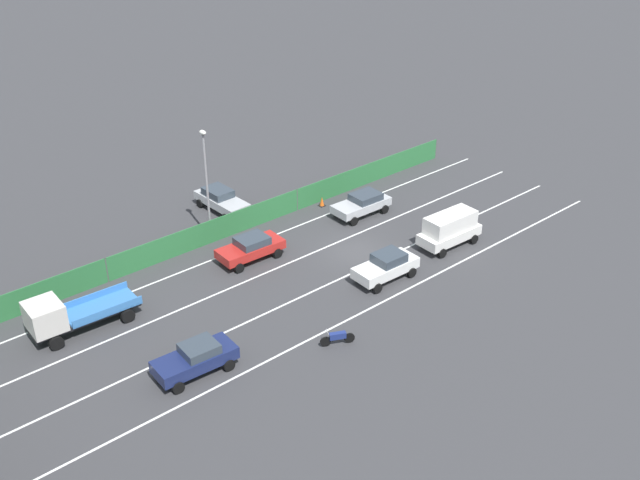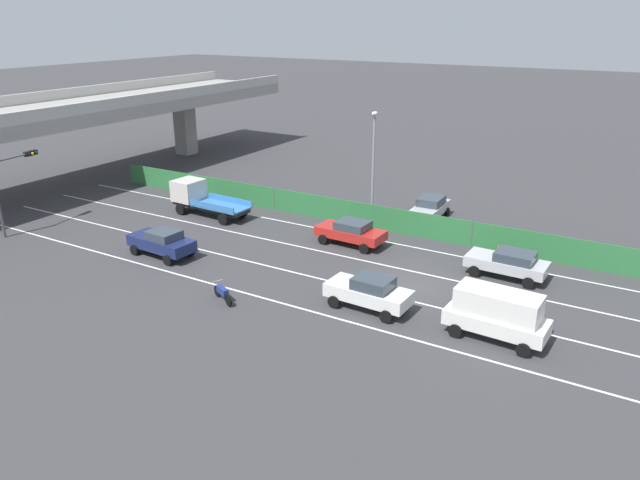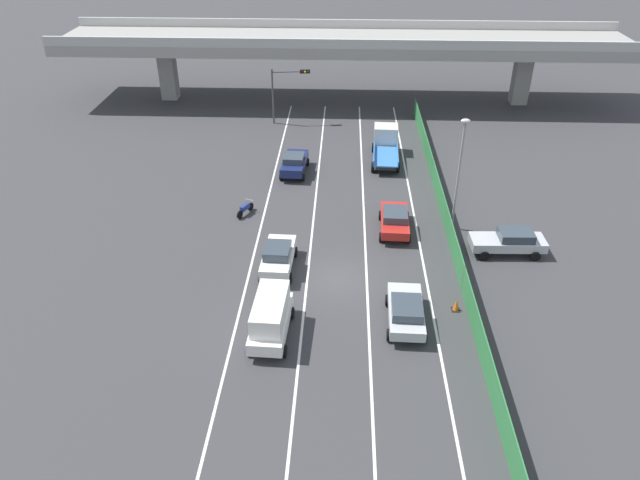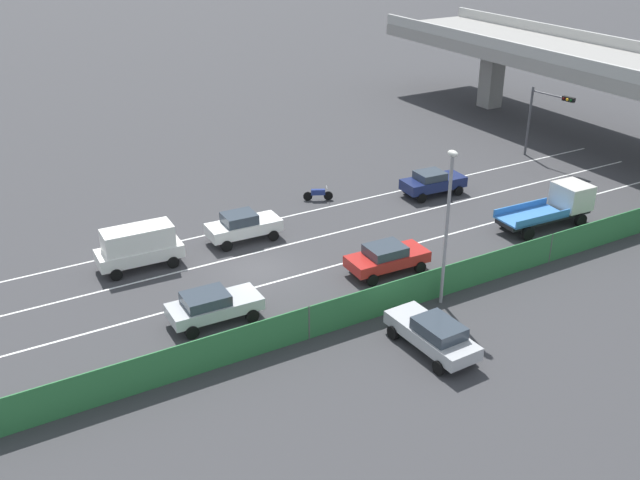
{
  "view_description": "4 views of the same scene",
  "coord_description": "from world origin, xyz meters",
  "px_view_note": "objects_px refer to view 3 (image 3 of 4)",
  "views": [
    {
      "loc": [
        -31.15,
        29.95,
        24.89
      ],
      "look_at": [
        0.23,
        2.95,
        1.88
      ],
      "focal_mm": 42.29,
      "sensor_mm": 36.0,
      "label": 1
    },
    {
      "loc": [
        -27.86,
        -10.65,
        13.7
      ],
      "look_at": [
        -1.88,
        4.73,
        2.34
      ],
      "focal_mm": 33.58,
      "sensor_mm": 36.0,
      "label": 2
    },
    {
      "loc": [
        0.21,
        -29.33,
        20.71
      ],
      "look_at": [
        -1.11,
        2.05,
        1.42
      ],
      "focal_mm": 33.4,
      "sensor_mm": 36.0,
      "label": 3
    },
    {
      "loc": [
        31.62,
        -14.5,
        18.31
      ],
      "look_at": [
        0.45,
        3.64,
        1.03
      ],
      "focal_mm": 40.88,
      "sensor_mm": 36.0,
      "label": 4
    }
  ],
  "objects_px": {
    "street_lamp": "(460,165)",
    "traffic_cone": "(456,305)",
    "parked_wagon_silver": "(509,241)",
    "car_sedan_navy": "(294,163)",
    "car_sedan_silver": "(406,311)",
    "car_van_white": "(271,316)",
    "motorcycle": "(245,209)",
    "car_sedan_red": "(395,219)",
    "traffic_light": "(286,85)",
    "car_hatchback_white": "(278,256)",
    "flatbed_truck_blue": "(386,143)"
  },
  "relations": [
    {
      "from": "street_lamp",
      "to": "traffic_cone",
      "type": "bearing_deg",
      "value": -96.77
    },
    {
      "from": "parked_wagon_silver",
      "to": "traffic_cone",
      "type": "distance_m",
      "value": 7.41
    },
    {
      "from": "car_sedan_navy",
      "to": "car_sedan_silver",
      "type": "height_order",
      "value": "car_sedan_navy"
    },
    {
      "from": "car_van_white",
      "to": "traffic_cone",
      "type": "bearing_deg",
      "value": 14.26
    },
    {
      "from": "car_sedan_navy",
      "to": "parked_wagon_silver",
      "type": "bearing_deg",
      "value": -38.08
    },
    {
      "from": "car_sedan_navy",
      "to": "motorcycle",
      "type": "height_order",
      "value": "car_sedan_navy"
    },
    {
      "from": "car_sedan_navy",
      "to": "car_van_white",
      "type": "relative_size",
      "value": 0.96
    },
    {
      "from": "car_sedan_red",
      "to": "car_sedan_silver",
      "type": "xyz_separation_m",
      "value": [
        -0.04,
        -9.88,
        -0.0
      ]
    },
    {
      "from": "car_sedan_navy",
      "to": "motorcycle",
      "type": "bearing_deg",
      "value": -112.77
    },
    {
      "from": "traffic_light",
      "to": "street_lamp",
      "type": "bearing_deg",
      "value": -56.67
    },
    {
      "from": "car_hatchback_white",
      "to": "car_sedan_silver",
      "type": "distance_m",
      "value": 8.88
    },
    {
      "from": "car_hatchback_white",
      "to": "traffic_light",
      "type": "xyz_separation_m",
      "value": [
        -1.73,
        25.36,
        2.84
      ]
    },
    {
      "from": "car_van_white",
      "to": "traffic_light",
      "type": "distance_m",
      "value": 31.71
    },
    {
      "from": "traffic_light",
      "to": "car_sedan_silver",
      "type": "bearing_deg",
      "value": -73.28
    },
    {
      "from": "car_sedan_silver",
      "to": "traffic_cone",
      "type": "distance_m",
      "value": 3.25
    },
    {
      "from": "traffic_light",
      "to": "street_lamp",
      "type": "distance_m",
      "value": 23.88
    },
    {
      "from": "car_sedan_red",
      "to": "parked_wagon_silver",
      "type": "bearing_deg",
      "value": -19.4
    },
    {
      "from": "traffic_light",
      "to": "car_sedan_red",
      "type": "bearing_deg",
      "value": -65.89
    },
    {
      "from": "flatbed_truck_blue",
      "to": "traffic_cone",
      "type": "height_order",
      "value": "flatbed_truck_blue"
    },
    {
      "from": "car_van_white",
      "to": "motorcycle",
      "type": "bearing_deg",
      "value": 104.38
    },
    {
      "from": "car_van_white",
      "to": "car_sedan_red",
      "type": "bearing_deg",
      "value": 57.28
    },
    {
      "from": "car_sedan_navy",
      "to": "street_lamp",
      "type": "distance_m",
      "value": 14.74
    },
    {
      "from": "car_sedan_navy",
      "to": "car_sedan_red",
      "type": "xyz_separation_m",
      "value": [
        7.5,
        -8.95,
        -0.03
      ]
    },
    {
      "from": "car_hatchback_white",
      "to": "street_lamp",
      "type": "relative_size",
      "value": 0.55
    },
    {
      "from": "motorcycle",
      "to": "car_sedan_red",
      "type": "bearing_deg",
      "value": -10.09
    },
    {
      "from": "street_lamp",
      "to": "flatbed_truck_blue",
      "type": "bearing_deg",
      "value": 108.07
    },
    {
      "from": "car_hatchback_white",
      "to": "motorcycle",
      "type": "xyz_separation_m",
      "value": [
        -3.07,
        6.79,
        -0.48
      ]
    },
    {
      "from": "flatbed_truck_blue",
      "to": "car_van_white",
      "type": "bearing_deg",
      "value": -106.82
    },
    {
      "from": "traffic_light",
      "to": "street_lamp",
      "type": "xyz_separation_m",
      "value": [
        13.11,
        -19.93,
        0.94
      ]
    },
    {
      "from": "car_hatchback_white",
      "to": "flatbed_truck_blue",
      "type": "relative_size",
      "value": 0.7
    },
    {
      "from": "car_van_white",
      "to": "street_lamp",
      "type": "distance_m",
      "value": 16.44
    },
    {
      "from": "car_van_white",
      "to": "flatbed_truck_blue",
      "type": "relative_size",
      "value": 0.74
    },
    {
      "from": "car_van_white",
      "to": "parked_wagon_silver",
      "type": "height_order",
      "value": "car_van_white"
    },
    {
      "from": "car_hatchback_white",
      "to": "parked_wagon_silver",
      "type": "bearing_deg",
      "value": 9.48
    },
    {
      "from": "car_sedan_silver",
      "to": "parked_wagon_silver",
      "type": "xyz_separation_m",
      "value": [
        7.15,
        7.38,
        0.02
      ]
    },
    {
      "from": "car_van_white",
      "to": "traffic_light",
      "type": "relative_size",
      "value": 0.87
    },
    {
      "from": "car_sedan_red",
      "to": "car_hatchback_white",
      "type": "height_order",
      "value": "car_hatchback_white"
    },
    {
      "from": "traffic_cone",
      "to": "car_sedan_red",
      "type": "bearing_deg",
      "value": 108.64
    },
    {
      "from": "car_hatchback_white",
      "to": "traffic_light",
      "type": "bearing_deg",
      "value": 93.91
    },
    {
      "from": "car_sedan_silver",
      "to": "car_hatchback_white",
      "type": "bearing_deg",
      "value": 146.1
    },
    {
      "from": "parked_wagon_silver",
      "to": "motorcycle",
      "type": "bearing_deg",
      "value": 166.05
    },
    {
      "from": "car_sedan_red",
      "to": "motorcycle",
      "type": "xyz_separation_m",
      "value": [
        -10.48,
        1.86,
        -0.42
      ]
    },
    {
      "from": "flatbed_truck_blue",
      "to": "traffic_light",
      "type": "distance_m",
      "value": 12.32
    },
    {
      "from": "street_lamp",
      "to": "traffic_light",
      "type": "bearing_deg",
      "value": 123.33
    },
    {
      "from": "car_sedan_silver",
      "to": "street_lamp",
      "type": "distance_m",
      "value": 11.77
    },
    {
      "from": "traffic_cone",
      "to": "motorcycle",
      "type": "bearing_deg",
      "value": 142.02
    },
    {
      "from": "parked_wagon_silver",
      "to": "street_lamp",
      "type": "xyz_separation_m",
      "value": [
        -3.14,
        3.0,
        3.81
      ]
    },
    {
      "from": "car_sedan_navy",
      "to": "flatbed_truck_blue",
      "type": "distance_m",
      "value": 8.37
    },
    {
      "from": "motorcycle",
      "to": "street_lamp",
      "type": "distance_m",
      "value": 15.12
    },
    {
      "from": "street_lamp",
      "to": "traffic_cone",
      "type": "distance_m",
      "value": 10.13
    }
  ]
}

